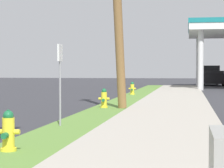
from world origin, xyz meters
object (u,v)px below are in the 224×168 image
fire_hydrant_second (104,99)px  fire_hydrant_third (132,89)px  truck_black_at_far_bay (210,76)px  street_sign_post (60,68)px  fire_hydrant_nearest (8,133)px

fire_hydrant_second → fire_hydrant_third: 9.43m
fire_hydrant_second → truck_black_at_far_bay: size_ratio=0.13×
street_sign_post → truck_black_at_far_bay: bearing=81.3°
fire_hydrant_second → street_sign_post: (-0.11, -5.75, 1.19)m
truck_black_at_far_bay → fire_hydrant_third: bearing=-104.7°
truck_black_at_far_bay → fire_hydrant_second: bearing=-100.1°
street_sign_post → truck_black_at_far_bay: (5.45, 35.63, -0.72)m
fire_hydrant_third → street_sign_post: 15.23m
fire_hydrant_third → truck_black_at_far_bay: bearing=75.3°
fire_hydrant_third → truck_black_at_far_bay: size_ratio=0.13×
fire_hydrant_nearest → street_sign_post: (-0.10, 3.79, 1.19)m
fire_hydrant_nearest → truck_black_at_far_bay: size_ratio=0.13×
fire_hydrant_nearest → fire_hydrant_second: size_ratio=1.00×
fire_hydrant_second → street_sign_post: size_ratio=0.35×
street_sign_post → truck_black_at_far_bay: size_ratio=0.38×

